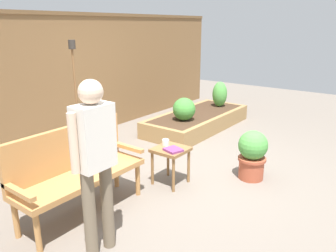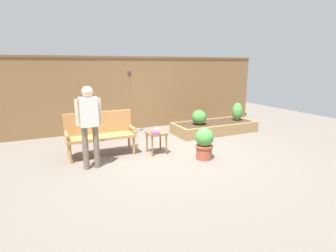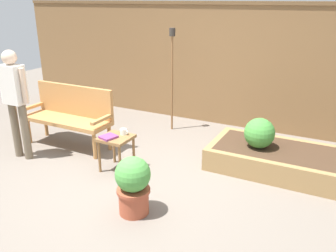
{
  "view_description": "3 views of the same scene",
  "coord_description": "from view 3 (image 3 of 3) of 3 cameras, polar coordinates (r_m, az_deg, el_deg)",
  "views": [
    {
      "loc": [
        -3.52,
        -2.18,
        1.96
      ],
      "look_at": [
        0.01,
        0.48,
        0.61
      ],
      "focal_mm": 35.66,
      "sensor_mm": 36.0,
      "label": 1
    },
    {
      "loc": [
        -2.55,
        -5.11,
        1.94
      ],
      "look_at": [
        -0.02,
        0.31,
        0.55
      ],
      "focal_mm": 28.54,
      "sensor_mm": 36.0,
      "label": 2
    },
    {
      "loc": [
        2.21,
        -3.36,
        2.21
      ],
      "look_at": [
        0.16,
        0.6,
        0.57
      ],
      "focal_mm": 37.46,
      "sensor_mm": 36.0,
      "label": 3
    }
  ],
  "objects": [
    {
      "name": "ground_plane",
      "position": [
        4.59,
        -5.29,
        -8.71
      ],
      "size": [
        14.0,
        14.0,
        0.0
      ],
      "primitive_type": "plane",
      "color": "#70665B"
    },
    {
      "name": "fence_back",
      "position": [
        6.45,
        7.03,
        10.03
      ],
      "size": [
        8.4,
        0.14,
        2.16
      ],
      "color": "brown",
      "rests_on": "ground_plane"
    },
    {
      "name": "garden_bench",
      "position": [
        5.65,
        -15.6,
        2.27
      ],
      "size": [
        1.44,
        0.48,
        0.94
      ],
      "color": "#B77F47",
      "rests_on": "ground_plane"
    },
    {
      "name": "side_table",
      "position": [
        4.72,
        -8.44,
        -2.66
      ],
      "size": [
        0.4,
        0.4,
        0.48
      ],
      "color": "olive",
      "rests_on": "ground_plane"
    },
    {
      "name": "cup_on_table",
      "position": [
        4.73,
        -7.24,
        -0.93
      ],
      "size": [
        0.12,
        0.09,
        0.08
      ],
      "color": "white",
      "rests_on": "side_table"
    },
    {
      "name": "book_on_table",
      "position": [
        4.65,
        -9.66,
        -1.76
      ],
      "size": [
        0.23,
        0.24,
        0.03
      ],
      "primitive_type": "cube",
      "rotation": [
        0.0,
        0.0,
        -0.28
      ],
      "color": "#7F3875",
      "rests_on": "side_table"
    },
    {
      "name": "potted_boxwood",
      "position": [
        3.78,
        -5.69,
        -9.37
      ],
      "size": [
        0.38,
        0.38,
        0.66
      ],
      "color": "#A84C33",
      "rests_on": "ground_plane"
    },
    {
      "name": "raised_planter_bed",
      "position": [
        4.97,
        20.77,
        -5.74
      ],
      "size": [
        2.4,
        1.0,
        0.3
      ],
      "color": "#997547",
      "rests_on": "ground_plane"
    },
    {
      "name": "shrub_near_bench",
      "position": [
        4.85,
        14.66,
        -1.12
      ],
      "size": [
        0.41,
        0.41,
        0.41
      ],
      "color": "brown",
      "rests_on": "raised_planter_bed"
    },
    {
      "name": "tiki_torch",
      "position": [
        5.95,
        0.68,
        10.33
      ],
      "size": [
        0.1,
        0.1,
        1.75
      ],
      "color": "brown",
      "rests_on": "ground_plane"
    },
    {
      "name": "person_by_bench",
      "position": [
        5.32,
        -23.62,
        4.56
      ],
      "size": [
        0.47,
        0.2,
        1.56
      ],
      "color": "#70604C",
      "rests_on": "ground_plane"
    }
  ]
}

